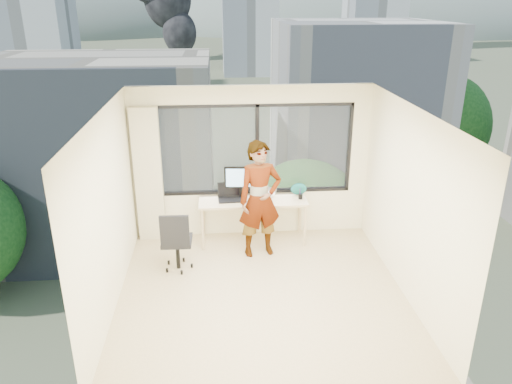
{
  "coord_description": "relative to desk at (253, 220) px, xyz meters",
  "views": [
    {
      "loc": [
        -0.56,
        -5.92,
        3.9
      ],
      "look_at": [
        0.0,
        1.0,
        1.15
      ],
      "focal_mm": 34.55,
      "sensor_mm": 36.0,
      "label": 1
    }
  ],
  "objects": [
    {
      "name": "laptop",
      "position": [
        -0.38,
        0.01,
        0.5
      ],
      "size": [
        0.4,
        0.42,
        0.25
      ],
      "primitive_type": null,
      "rotation": [
        0.0,
        0.0,
        0.06
      ],
      "color": "black",
      "rests_on": "desk"
    },
    {
      "name": "window_wall",
      "position": [
        0.05,
        0.34,
        1.15
      ],
      "size": [
        3.3,
        0.16,
        1.55
      ],
      "primitive_type": null,
      "color": "black",
      "rests_on": "ground"
    },
    {
      "name": "far_tower_d",
      "position": [
        -60.0,
        148.34,
        -3.38
      ],
      "size": [
        16.0,
        14.0,
        22.0
      ],
      "primitive_type": "cube",
      "color": "silver",
      "rests_on": "exterior_ground"
    },
    {
      "name": "person",
      "position": [
        0.08,
        -0.46,
        0.57
      ],
      "size": [
        0.77,
        0.58,
        1.89
      ],
      "primitive_type": "imported",
      "rotation": [
        0.0,
        0.0,
        0.21
      ],
      "color": "#2D2D33",
      "rests_on": "floor"
    },
    {
      "name": "wall_front",
      "position": [
        0.0,
        -3.66,
        0.93
      ],
      "size": [
        4.0,
        0.01,
        2.6
      ],
      "primitive_type": "cube",
      "color": "#F7E8BF",
      "rests_on": "ground"
    },
    {
      "name": "ceiling",
      "position": [
        0.0,
        -1.66,
        2.23
      ],
      "size": [
        4.0,
        4.0,
        0.01
      ],
      "primitive_type": "cube",
      "color": "white",
      "rests_on": "ground"
    },
    {
      "name": "handbag",
      "position": [
        0.8,
        0.17,
        0.48
      ],
      "size": [
        0.29,
        0.18,
        0.21
      ],
      "primitive_type": "ellipsoid",
      "rotation": [
        0.0,
        0.0,
        -0.19
      ],
      "color": "#0C4945",
      "rests_on": "desk"
    },
    {
      "name": "hill_a",
      "position": [
        -120.0,
        318.34,
        -14.38
      ],
      "size": [
        288.0,
        216.0,
        90.0
      ],
      "primitive_type": "ellipsoid",
      "color": "slate",
      "rests_on": "exterior_ground"
    },
    {
      "name": "wall_right",
      "position": [
        2.0,
        -1.66,
        0.93
      ],
      "size": [
        0.01,
        4.0,
        2.6
      ],
      "primitive_type": "cube",
      "color": "#F7E8BF",
      "rests_on": "ground"
    },
    {
      "name": "wall_left",
      "position": [
        -2.0,
        -1.66,
        0.93
      ],
      "size": [
        0.01,
        4.0,
        2.6
      ],
      "primitive_type": "cube",
      "color": "#F7E8BF",
      "rests_on": "ground"
    },
    {
      "name": "exterior_ground",
      "position": [
        0.0,
        118.34,
        -14.38
      ],
      "size": [
        400.0,
        400.0,
        0.04
      ],
      "primitive_type": "cube",
      "color": "#515B3D",
      "rests_on": "ground"
    },
    {
      "name": "tree_b",
      "position": [
        4.0,
        16.34,
        -9.88
      ],
      "size": [
        7.6,
        7.6,
        9.0
      ],
      "primitive_type": null,
      "color": "#174617",
      "rests_on": "exterior_ground"
    },
    {
      "name": "near_bldg_a",
      "position": [
        -9.0,
        28.34,
        -7.38
      ],
      "size": [
        16.0,
        12.0,
        14.0
      ],
      "primitive_type": "cube",
      "color": "beige",
      "rests_on": "exterior_ground"
    },
    {
      "name": "far_tower_b",
      "position": [
        8.0,
        118.34,
        0.62
      ],
      "size": [
        13.0,
        13.0,
        30.0
      ],
      "primitive_type": "cube",
      "color": "silver",
      "rests_on": "exterior_ground"
    },
    {
      "name": "far_tower_c",
      "position": [
        45.0,
        138.34,
        -1.38
      ],
      "size": [
        15.0,
        15.0,
        26.0
      ],
      "primitive_type": "cube",
      "color": "silver",
      "rests_on": "exterior_ground"
    },
    {
      "name": "chair",
      "position": [
        -1.22,
        -0.85,
        0.12
      ],
      "size": [
        0.52,
        0.52,
        1.0
      ],
      "primitive_type": null,
      "rotation": [
        0.0,
        0.0,
        -0.02
      ],
      "color": "black",
      "rests_on": "floor"
    },
    {
      "name": "desk",
      "position": [
        0.0,
        0.0,
        0.0
      ],
      "size": [
        1.8,
        0.6,
        0.75
      ],
      "primitive_type": "cube",
      "color": "#D3B18D",
      "rests_on": "floor"
    },
    {
      "name": "game_console",
      "position": [
        0.23,
        0.23,
        0.42
      ],
      "size": [
        0.42,
        0.39,
        0.08
      ],
      "primitive_type": "cube",
      "rotation": [
        0.0,
        0.0,
        -0.34
      ],
      "color": "white",
      "rests_on": "desk"
    },
    {
      "name": "cellphone",
      "position": [
        -0.31,
        -0.06,
        0.38
      ],
      "size": [
        0.12,
        0.06,
        0.01
      ],
      "primitive_type": "cube",
      "rotation": [
        0.0,
        0.0,
        -0.1
      ],
      "color": "black",
      "rests_on": "desk"
    },
    {
      "name": "monitor",
      "position": [
        -0.19,
        0.13,
        0.65
      ],
      "size": [
        0.56,
        0.17,
        0.55
      ],
      "primitive_type": null,
      "rotation": [
        0.0,
        0.0,
        -0.1
      ],
      "color": "black",
      "rests_on": "desk"
    },
    {
      "name": "near_bldg_b",
      "position": [
        12.0,
        36.34,
        -6.38
      ],
      "size": [
        14.0,
        13.0,
        16.0
      ],
      "primitive_type": "cube",
      "color": "silver",
      "rests_on": "exterior_ground"
    },
    {
      "name": "floor",
      "position": [
        0.0,
        -1.66,
        -0.38
      ],
      "size": [
        4.0,
        4.0,
        0.01
      ],
      "primitive_type": "cube",
      "color": "#CDB585",
      "rests_on": "ground"
    },
    {
      "name": "far_tower_a",
      "position": [
        -35.0,
        93.34,
        -0.38
      ],
      "size": [
        14.0,
        14.0,
        28.0
      ],
      "primitive_type": "cube",
      "color": "silver",
      "rests_on": "exterior_ground"
    },
    {
      "name": "curtain",
      "position": [
        -1.72,
        0.22,
        0.77
      ],
      "size": [
        0.45,
        0.14,
        2.3
      ],
      "primitive_type": "cube",
      "color": "beige",
      "rests_on": "floor"
    },
    {
      "name": "pen_cup",
      "position": [
        0.8,
        -0.02,
        0.42
      ],
      "size": [
        0.09,
        0.09,
        0.09
      ],
      "primitive_type": "cylinder",
      "rotation": [
        0.0,
        0.0,
        -0.26
      ],
      "color": "black",
      "rests_on": "desk"
    },
    {
      "name": "hill_b",
      "position": [
        100.0,
        318.34,
        -14.38
      ],
      "size": [
        300.0,
        220.0,
        96.0
      ],
      "primitive_type": "ellipsoid",
      "color": "slate",
      "rests_on": "exterior_ground"
    },
    {
      "name": "tree_c",
      "position": [
        22.0,
        38.34,
        -9.38
      ],
      "size": [
        8.4,
        8.4,
        10.0
      ],
      "primitive_type": null,
      "color": "#174617",
      "rests_on": "exterior_ground"
    }
  ]
}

